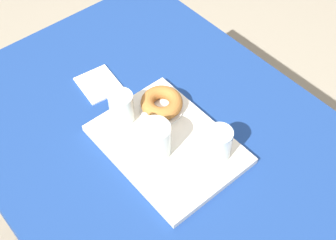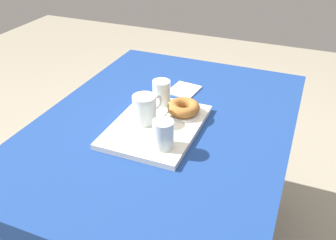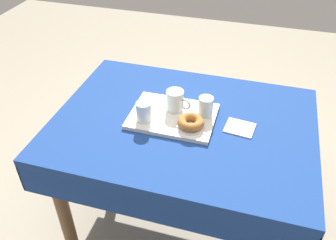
# 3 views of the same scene
# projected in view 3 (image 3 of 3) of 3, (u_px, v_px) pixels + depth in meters

# --- Properties ---
(ground_plane) EXTENTS (6.00, 6.00, 0.00)m
(ground_plane) POSITION_uv_depth(u_px,v_px,m) (180.00, 220.00, 2.05)
(ground_plane) COLOR gray
(dining_table) EXTENTS (1.17, 0.87, 0.73)m
(dining_table) POSITION_uv_depth(u_px,v_px,m) (183.00, 138.00, 1.66)
(dining_table) COLOR navy
(dining_table) RESTS_ON ground
(serving_tray) EXTENTS (0.38, 0.28, 0.02)m
(serving_tray) POSITION_uv_depth(u_px,v_px,m) (173.00, 116.00, 1.61)
(serving_tray) COLOR silver
(serving_tray) RESTS_ON dining_table
(tea_mug_left) EXTENTS (0.12, 0.08, 0.10)m
(tea_mug_left) POSITION_uv_depth(u_px,v_px,m) (175.00, 101.00, 1.61)
(tea_mug_left) COLOR silver
(tea_mug_left) RESTS_ON serving_tray
(water_glass_near) EXTENTS (0.07, 0.07, 0.09)m
(water_glass_near) POSITION_uv_depth(u_px,v_px,m) (144.00, 112.00, 1.55)
(water_glass_near) COLOR silver
(water_glass_near) RESTS_ON serving_tray
(water_glass_far) EXTENTS (0.07, 0.07, 0.09)m
(water_glass_far) POSITION_uv_depth(u_px,v_px,m) (206.00, 107.00, 1.58)
(water_glass_far) COLOR silver
(water_glass_far) RESTS_ON serving_tray
(donut_plate_left) EXTENTS (0.12, 0.12, 0.01)m
(donut_plate_left) POSITION_uv_depth(u_px,v_px,m) (191.00, 126.00, 1.54)
(donut_plate_left) COLOR white
(donut_plate_left) RESTS_ON serving_tray
(sugar_donut_left) EXTENTS (0.12, 0.12, 0.04)m
(sugar_donut_left) POSITION_uv_depth(u_px,v_px,m) (191.00, 122.00, 1.52)
(sugar_donut_left) COLOR #A3662D
(sugar_donut_left) RESTS_ON donut_plate_left
(paper_napkin) EXTENTS (0.14, 0.12, 0.01)m
(paper_napkin) POSITION_uv_depth(u_px,v_px,m) (240.00, 128.00, 1.56)
(paper_napkin) COLOR white
(paper_napkin) RESTS_ON dining_table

